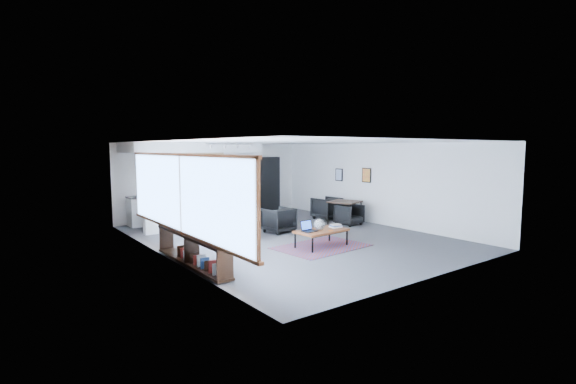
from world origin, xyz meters
TOP-DOWN VIEW (x-y plane):
  - room at (0.00, 0.00)m, footprint 7.02×9.02m
  - window at (-3.46, -0.90)m, footprint 0.10×5.95m
  - console at (-3.30, -1.05)m, footprint 0.35×3.00m
  - kitchenette at (-1.20, 3.71)m, footprint 4.20×1.96m
  - doorway at (2.30, 4.42)m, footprint 1.10×0.12m
  - track_light at (-0.59, 2.20)m, footprint 1.60×0.07m
  - wall_art_lower at (3.47, 0.40)m, footprint 0.03×0.38m
  - wall_art_upper at (3.47, 1.70)m, footprint 0.03×0.34m
  - kilim_rug at (-0.06, -1.39)m, footprint 2.33×1.68m
  - coffee_table at (-0.06, -1.39)m, footprint 1.36×0.80m
  - laptop at (-0.42, -1.31)m, footprint 0.38×0.32m
  - ceramic_pot at (-0.10, -1.36)m, footprint 0.27×0.27m
  - book_stack at (0.44, -1.37)m, footprint 0.30×0.25m
  - coaster at (0.05, -1.62)m, footprint 0.11×0.11m
  - armchair_left at (-1.31, 0.63)m, footprint 1.02×0.98m
  - armchair_right at (0.14, 0.72)m, footprint 0.84×0.79m
  - floor_lamp at (-1.03, 0.92)m, footprint 0.49×0.49m
  - dining_table at (2.62, 0.53)m, footprint 1.12×1.12m
  - dining_chair_near at (2.63, 0.33)m, footprint 0.65×0.62m
  - dining_chair_far at (2.81, 1.61)m, footprint 0.74×0.70m
  - microwave at (-0.38, 4.15)m, footprint 0.49×0.28m

SIDE VIEW (x-z plane):
  - kilim_rug at x=-0.06m, z-range 0.00..0.01m
  - dining_chair_near at x=2.63m, z-range 0.00..0.62m
  - console at x=-3.30m, z-range -0.07..0.73m
  - dining_chair_far at x=2.81m, z-range 0.00..0.71m
  - coffee_table at x=-0.06m, z-range 0.18..0.61m
  - armchair_right at x=0.14m, z-range 0.00..0.80m
  - coaster at x=0.05m, z-range 0.43..0.43m
  - armchair_left at x=-1.31m, z-range 0.00..0.87m
  - book_stack at x=0.44m, z-range 0.43..0.51m
  - laptop at x=-0.42m, z-range 0.38..0.63m
  - ceramic_pot at x=-0.10m, z-range 0.43..0.70m
  - dining_table at x=2.62m, z-range 0.31..1.05m
  - doorway at x=2.30m, z-range 0.00..2.15m
  - microwave at x=-0.38m, z-range 0.93..1.26m
  - floor_lamp at x=-1.03m, z-range 0.53..1.97m
  - room at x=0.00m, z-range -0.01..2.61m
  - kitchenette at x=-1.20m, z-range 0.08..2.68m
  - window at x=-3.46m, z-range 0.63..2.29m
  - wall_art_upper at x=3.47m, z-range 1.28..1.72m
  - wall_art_lower at x=3.47m, z-range 1.31..1.79m
  - track_light at x=-0.59m, z-range 2.45..2.60m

